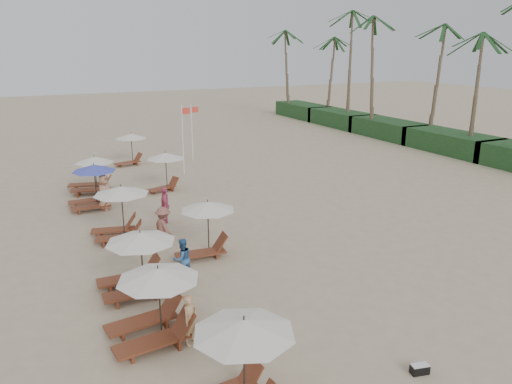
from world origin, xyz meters
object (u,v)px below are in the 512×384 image
lounger_station_4 (91,187)px  inland_station_0 (204,225)px  lounger_station_0 (237,363)px  inland_station_2 (130,145)px  lounger_station_3 (118,212)px  beachgoer_mid_a (182,259)px  lounger_station_1 (151,306)px  beachgoer_far_a (165,205)px  beachgoer_near (190,320)px  flag_pole_near (183,136)px  lounger_station_5 (90,176)px  beachgoer_far_b (104,192)px  lounger_station_2 (134,264)px  duffel_bag (420,369)px  beachgoer_mid_b (163,227)px  inland_station_1 (164,166)px

lounger_station_4 → inland_station_0: bearing=-69.8°
lounger_station_0 → inland_station_2: (3.41, 26.12, 0.11)m
lounger_station_3 → lounger_station_4: (-0.39, 4.99, -0.12)m
inland_station_0 → beachgoer_mid_a: bearing=-133.9°
lounger_station_1 → beachgoer_far_a: size_ratio=1.58×
lounger_station_3 → beachgoer_far_a: 2.68m
beachgoer_near → flag_pole_near: size_ratio=0.33×
beachgoer_mid_a → flag_pole_near: size_ratio=0.34×
lounger_station_0 → lounger_station_5: size_ratio=0.91×
inland_station_0 → beachgoer_far_b: 8.27m
lounger_station_2 → beachgoer_near: size_ratio=1.82×
lounger_station_2 → duffel_bag: lounger_station_2 is taller
inland_station_2 → beachgoer_near: size_ratio=1.73×
inland_station_2 → beachgoer_mid_a: inland_station_2 is taller
inland_station_2 → duffel_bag: inland_station_2 is taller
lounger_station_0 → lounger_station_4: 17.17m
duffel_bag → flag_pole_near: 22.80m
lounger_station_4 → duffel_bag: 18.80m
beachgoer_mid_b → lounger_station_4: bearing=1.0°
beachgoer_mid_b → beachgoer_mid_a: bearing=161.6°
lounger_station_4 → inland_station_0: lounger_station_4 is taller
duffel_bag → lounger_station_1: bearing=141.2°
lounger_station_4 → beachgoer_far_a: bearing=-54.1°
lounger_station_0 → beachgoer_far_b: bearing=90.2°
lounger_station_5 → inland_station_2: inland_station_2 is taller
lounger_station_2 → beachgoer_far_b: 9.66m
duffel_bag → inland_station_0: bearing=103.7°
lounger_station_3 → beachgoer_far_b: lounger_station_3 is taller
beachgoer_mid_b → lounger_station_3: bearing=25.1°
lounger_station_2 → inland_station_1: inland_station_1 is taller
lounger_station_2 → lounger_station_3: size_ratio=1.04×
lounger_station_1 → beachgoer_far_b: size_ratio=1.50×
lounger_station_2 → beachgoer_mid_b: lounger_station_2 is taller
beachgoer_mid_b → duffel_bag: (3.55, -11.17, -0.75)m
lounger_station_2 → inland_station_2: (4.14, 19.20, 0.38)m
lounger_station_3 → duffel_bag: (5.04, -12.98, -1.11)m
inland_station_2 → beachgoer_mid_a: 19.07m
lounger_station_0 → inland_station_0: bearing=74.0°
inland_station_0 → beachgoer_mid_b: (-1.22, 1.65, -0.47)m
lounger_station_0 → inland_station_0: size_ratio=0.92×
lounger_station_5 → beachgoer_near: size_ratio=1.83×
lounger_station_1 → lounger_station_4: 13.31m
lounger_station_2 → beachgoer_near: 3.86m
lounger_station_4 → flag_pole_near: 8.23m
inland_station_0 → flag_pole_near: (3.51, 13.12, 1.18)m
beachgoer_mid_b → beachgoer_near: bearing=155.1°
lounger_station_4 → beachgoer_far_a: 4.80m
lounger_station_3 → flag_pole_near: size_ratio=0.58×
lounger_station_4 → lounger_station_5: bearing=82.1°
lounger_station_2 → beachgoer_mid_a: bearing=9.3°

